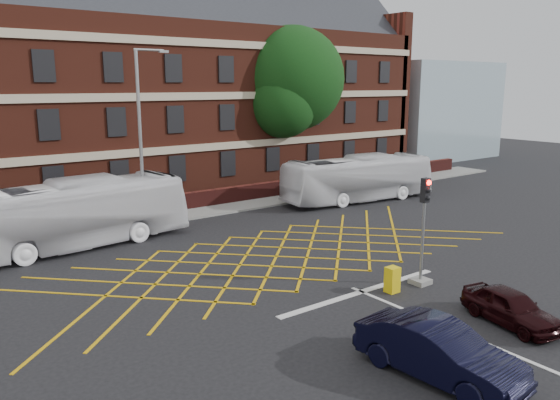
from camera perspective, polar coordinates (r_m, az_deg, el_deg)
ground at (r=23.83m, az=2.50°, el=-7.10°), size 120.00×120.00×0.00m
victorian_building at (r=41.98m, az=-16.94°, el=11.57°), size 51.00×12.17×20.40m
boundary_wall at (r=34.36m, az=-11.37°, el=-0.39°), size 56.00×0.50×1.10m
far_pavement at (r=33.58m, az=-10.60°, el=-1.51°), size 60.00×3.00×0.12m
glass_block at (r=61.77m, az=14.83°, el=9.05°), size 14.00×10.00×10.00m
box_junction_hatching at (r=25.33m, az=-0.39°, el=-5.90°), size 8.22×8.22×0.02m
stop_line at (r=21.41m, az=8.53°, el=-9.46°), size 8.00×0.30×0.02m
centre_line at (r=17.90m, az=23.99°, el=-14.90°), size 0.15×14.00×0.02m
bus_left at (r=27.94m, az=-21.55°, el=-1.52°), size 12.14×3.76×3.33m
bus_right at (r=37.26m, az=8.21°, el=2.23°), size 11.28×4.00×3.07m
car_navy at (r=15.81m, az=16.24°, el=-14.92°), size 2.08×4.80×1.54m
car_maroon at (r=19.86m, az=22.97°, el=-10.26°), size 2.08×3.69×1.19m
deciduous_tree at (r=43.16m, az=1.24°, el=11.79°), size 8.15×8.06×12.22m
traffic_light_near at (r=22.17m, az=14.67°, el=-4.19°), size 0.70×0.70×4.27m
street_lamp at (r=29.41m, az=-14.10°, el=2.93°), size 2.25×1.00×9.55m
utility_cabinet at (r=21.44m, az=11.65°, el=-8.16°), size 0.49×0.43×0.99m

